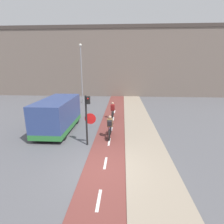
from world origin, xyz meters
The scene contains 9 objects.
ground_plane centered at (0.00, 0.00, 0.00)m, with size 120.00×120.00×0.00m, color #5B5B60.
bike_lane centered at (0.00, 0.01, 0.01)m, with size 2.02×60.00×0.02m.
sidewalk_strip centered at (2.21, 0.00, 0.03)m, with size 2.40×60.00×0.05m.
building_row_background centered at (0.00, 22.33, 5.19)m, with size 60.00×5.20×10.36m.
traffic_light_pole centered at (-1.24, 2.55, 1.92)m, with size 0.67×0.25×3.09m.
street_lamp_far centered at (-4.36, 14.79, 4.40)m, with size 0.36×0.36×7.26m.
cyclist_near centered at (-0.01, 3.78, 0.73)m, with size 0.46×1.72×1.55m.
cyclist_far centered at (-0.07, 8.11, 0.68)m, with size 0.46×1.68×1.55m.
van centered at (-3.95, 4.88, 1.18)m, with size 2.13×5.07×2.39m.
Camera 1 is at (0.81, -7.27, 4.80)m, focal length 28.00 mm.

